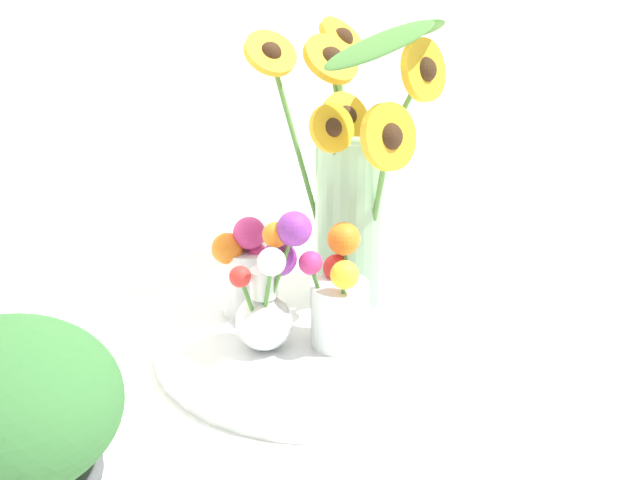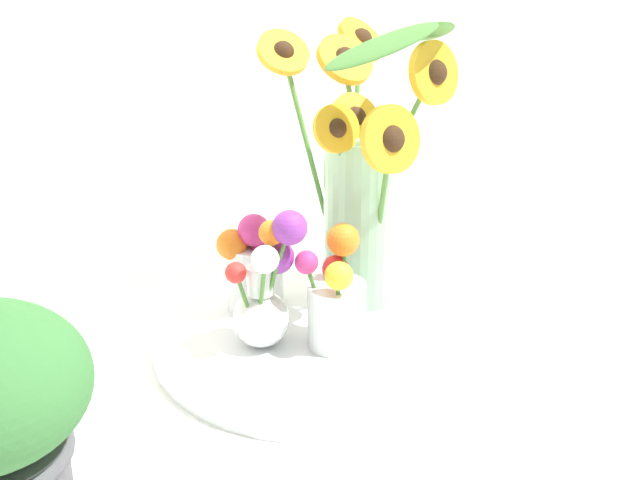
{
  "view_description": "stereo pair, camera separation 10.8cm",
  "coord_description": "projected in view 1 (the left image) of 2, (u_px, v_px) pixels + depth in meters",
  "views": [
    {
      "loc": [
        -0.66,
        -0.63,
        0.59
      ],
      "look_at": [
        0.03,
        0.08,
        0.15
      ],
      "focal_mm": 50.0,
      "sensor_mm": 36.0,
      "label": 1
    },
    {
      "loc": [
        -0.58,
        -0.7,
        0.59
      ],
      "look_at": [
        0.03,
        0.08,
        0.15
      ],
      "focal_mm": 50.0,
      "sensor_mm": 36.0,
      "label": 2
    }
  ],
  "objects": [
    {
      "name": "vase_small_center",
      "position": [
        339.0,
        298.0,
        1.08
      ],
      "size": [
        0.09,
        0.08,
        0.15
      ],
      "color": "white",
      "rests_on": "serving_tray"
    },
    {
      "name": "serving_tray",
      "position": [
        320.0,
        337.0,
        1.14
      ],
      "size": [
        0.43,
        0.43,
        0.02
      ],
      "color": "silver",
      "rests_on": "ground_plane"
    },
    {
      "name": "mason_jar_sunflowers",
      "position": [
        357.0,
        183.0,
        1.17
      ],
      "size": [
        0.24,
        0.27,
        0.39
      ],
      "color": "#99CC9E",
      "rests_on": "serving_tray"
    },
    {
      "name": "ground_plane",
      "position": [
        349.0,
        377.0,
        1.07
      ],
      "size": [
        6.0,
        6.0,
        0.0
      ],
      "primitive_type": "plane",
      "color": "white"
    },
    {
      "name": "vase_small_back",
      "position": [
        248.0,
        268.0,
        1.16
      ],
      "size": [
        0.09,
        0.07,
        0.14
      ],
      "color": "white",
      "rests_on": "serving_tray"
    },
    {
      "name": "potted_plant",
      "position": [
        9.0,
        425.0,
        0.79
      ],
      "size": [
        0.21,
        0.21,
        0.21
      ],
      "color": "#4C4C51",
      "rests_on": "ground_plane"
    },
    {
      "name": "vase_bulb_right",
      "position": [
        270.0,
        293.0,
        1.06
      ],
      "size": [
        0.09,
        0.09,
        0.18
      ],
      "color": "white",
      "rests_on": "serving_tray"
    }
  ]
}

